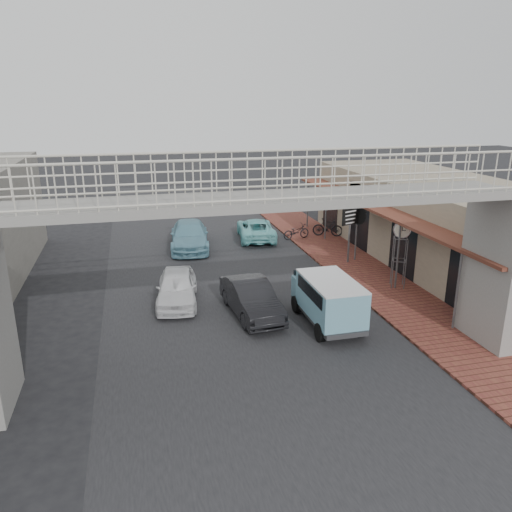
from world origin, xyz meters
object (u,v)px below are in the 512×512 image
angkot_van (328,296)px  motorcycle_near (296,231)px  white_hatchback (177,287)px  angkot_far (189,235)px  motorcycle_far (328,227)px  angkot_curb (256,229)px  arrow_sign (361,215)px  dark_sedan (251,298)px  street_clock (402,233)px

angkot_van → motorcycle_near: angkot_van is taller
white_hatchback → angkot_van: 6.02m
angkot_far → motorcycle_far: 8.03m
angkot_curb → arrow_sign: (3.90, -5.34, 1.78)m
motorcycle_far → arrow_sign: (-0.20, -4.57, 1.75)m
white_hatchback → dark_sedan: 3.15m
white_hatchback → motorcycle_far: 12.18m
white_hatchback → angkot_far: size_ratio=0.79×
angkot_far → motorcycle_far: bearing=7.3°
angkot_van → arrow_sign: size_ratio=1.28×
angkot_curb → street_clock: street_clock is taller
dark_sedan → angkot_curb: (2.76, 10.30, -0.06)m
motorcycle_far → angkot_curb: bearing=105.3°
angkot_far → motorcycle_near: bearing=6.2°
street_clock → dark_sedan: bearing=-147.2°
angkot_curb → angkot_van: size_ratio=1.18×
angkot_far → motorcycle_far: size_ratio=2.78×
dark_sedan → angkot_van: 2.89m
dark_sedan → angkot_far: size_ratio=0.82×
angkot_curb → street_clock: (3.88, -9.19, 1.87)m
arrow_sign → dark_sedan: bearing=-164.9°
angkot_van → dark_sedan: bearing=148.4°
white_hatchback → dark_sedan: dark_sedan is taller
arrow_sign → motorcycle_far: bearing=65.9°
dark_sedan → motorcycle_far: bearing=48.8°
angkot_van → angkot_curb: bearing=88.4°
street_clock → arrow_sign: (0.02, 3.85, -0.09)m
white_hatchback → motorcycle_near: bearing=52.9°
angkot_curb → motorcycle_near: angkot_curb is taller
dark_sedan → arrow_sign: (6.66, 4.96, 1.72)m
angkot_far → street_clock: size_ratio=1.70×
angkot_van → white_hatchback: bearing=146.4°
angkot_far → motorcycle_near: 6.07m
angkot_far → motorcycle_far: angkot_far is taller
angkot_far → dark_sedan: bearing=-76.8°
dark_sedan → arrow_sign: 8.48m
dark_sedan → motorcycle_near: bearing=57.0°
dark_sedan → angkot_curb: bearing=69.6°
angkot_curb → motorcycle_far: bearing=176.9°
angkot_far → arrow_sign: size_ratio=1.72×
white_hatchback → motorcycle_far: white_hatchback is taller
angkot_far → motorcycle_near: (6.07, 0.01, -0.17)m
street_clock → arrow_sign: street_clock is taller
angkot_far → street_clock: (7.81, -8.26, 1.76)m
angkot_curb → street_clock: size_ratio=1.49×
white_hatchback → angkot_far: bearing=87.0°
angkot_curb → street_clock: 10.15m
angkot_van → motorcycle_far: (4.43, 11.03, -0.49)m
angkot_van → street_clock: size_ratio=1.26×
angkot_curb → motorcycle_far: (4.11, -0.77, 0.03)m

